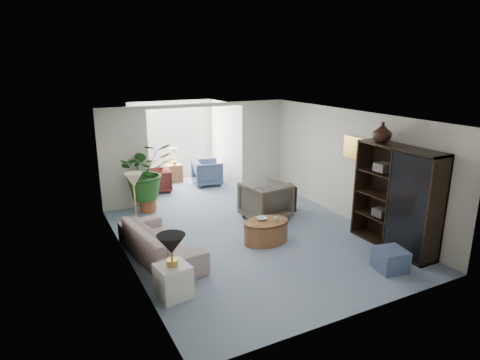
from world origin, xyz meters
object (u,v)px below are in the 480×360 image
sofa (160,242)px  ottoman (390,260)px  entertainment_cabinet (396,198)px  cabinet_urn (382,132)px  floor_lamp (134,180)px  coffee_cup (275,219)px  coffee_table (266,231)px  sunroom_chair_blue (207,173)px  framed_picture (354,147)px  wingback_chair (265,201)px  table_lamp (171,244)px  sunroom_chair_maroon (158,181)px  plant_pot (148,205)px  side_table_dark (284,198)px  end_table (173,281)px  sunroom_table (175,173)px  coffee_bowl (262,219)px

sofa → ottoman: size_ratio=4.48×
entertainment_cabinet → cabinet_urn: size_ratio=5.16×
floor_lamp → coffee_cup: bearing=-31.4°
coffee_table → floor_lamp: bearing=148.8°
sunroom_chair_blue → framed_picture: bearing=-147.8°
wingback_chair → sunroom_chair_blue: wingback_chair is taller
table_lamp → sunroom_chair_maroon: size_ratio=0.62×
floor_lamp → sofa: bearing=-81.4°
plant_pot → side_table_dark: bearing=-26.1°
framed_picture → wingback_chair: framed_picture is taller
end_table → floor_lamp: 2.64m
wingback_chair → entertainment_cabinet: entertainment_cabinet is taller
floor_lamp → ottoman: size_ratio=0.74×
framed_picture → wingback_chair: size_ratio=0.52×
sofa → wingback_chair: (2.73, 0.83, 0.12)m
table_lamp → framed_picture: bearing=15.0°
floor_lamp → ottoman: 5.03m
floor_lamp → side_table_dark: size_ratio=0.58×
table_lamp → cabinet_urn: 4.58m
framed_picture → sunroom_table: size_ratio=0.93×
ottoman → entertainment_cabinet: bearing=41.9°
table_lamp → ottoman: bearing=-14.2°
coffee_cup → sunroom_table: (-0.38, 5.13, -0.23)m
sofa → coffee_cup: bearing=-107.1°
table_lamp → sunroom_chair_blue: (2.82, 5.35, -0.51)m
entertainment_cabinet → sunroom_chair_maroon: 6.41m
table_lamp → wingback_chair: bearing=36.7°
wingback_chair → sunroom_table: bearing=-85.3°
floor_lamp → coffee_bowl: size_ratio=1.68×
floor_lamp → coffee_bowl: floor_lamp is taller
sunroom_chair_blue → sunroom_chair_maroon: bearing=98.6°
sunroom_table → floor_lamp: bearing=-119.1°
sunroom_table → coffee_cup: bearing=-85.8°
wingback_chair → sunroom_chair_blue: (-0.11, 3.17, -0.07)m
ottoman → sunroom_table: (-1.56, 7.02, 0.07)m
side_table_dark → wingback_chair: bearing=-156.8°
table_lamp → sunroom_table: (2.07, 6.10, -0.61)m
end_table → table_lamp: (0.00, 0.00, 0.61)m
end_table → coffee_cup: size_ratio=5.00×
ottoman → sunroom_chair_maroon: 6.68m
sunroom_chair_blue → sunroom_chair_maroon: size_ratio=1.15×
floor_lamp → coffee_table: 2.84m
end_table → sunroom_chair_blue: 6.05m
sofa → sunroom_chair_maroon: (1.12, 4.00, 0.00)m
table_lamp → coffee_bowl: (2.25, 1.18, -0.40)m
floor_lamp → entertainment_cabinet: 5.12m
wingback_chair → sunroom_table: wingback_chair is taller
floor_lamp → entertainment_cabinet: bearing=-31.7°
entertainment_cabinet → plant_pot: (-3.72, 4.17, -0.84)m
framed_picture → sunroom_chair_blue: size_ratio=0.62×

